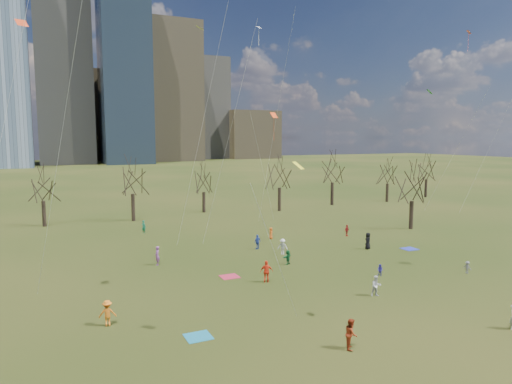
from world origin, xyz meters
name	(u,v)px	position (x,y,z in m)	size (l,w,h in m)	color
ground	(323,300)	(0.00, 0.00, 0.00)	(500.00, 500.00, 0.00)	black
downtown_skyline	(76,82)	(-2.43, 210.64, 39.01)	(212.50, 78.00, 118.00)	slate
bare_tree_row	(183,180)	(-0.09, 37.22, 6.12)	(113.04, 29.80, 9.50)	black
blanket_teal	(198,337)	(-10.59, -2.14, 0.01)	(1.60, 1.50, 0.03)	teal
blanket_navy	(409,249)	(17.65, 9.46, 0.01)	(1.60, 1.50, 0.03)	#2430A9
blanket_crimson	(230,277)	(-4.25, 8.48, 0.01)	(1.60, 1.50, 0.03)	#AF233D
person_2	(351,334)	(-2.97, -7.46, 0.91)	(0.89, 0.69, 1.82)	#9D3216
person_3	(467,267)	(15.77, 0.26, 0.57)	(0.73, 0.42, 1.13)	slate
person_4	(267,272)	(-1.96, 5.68, 0.95)	(1.11, 0.46, 1.89)	#F83C1B
person_5	(288,257)	(2.42, 9.84, 0.70)	(1.30, 0.42, 1.41)	#176835
person_6	(368,241)	(13.43, 11.40, 0.93)	(0.91, 0.59, 1.85)	black
person_7	(157,256)	(-9.19, 14.95, 0.92)	(0.67, 0.44, 1.85)	#9E52A4
person_8	(380,270)	(8.04, 3.00, 0.53)	(0.52, 0.40, 1.06)	#3328AE
person_9	(283,247)	(3.77, 13.40, 0.84)	(1.08, 0.62, 1.68)	white
person_10	(347,230)	(15.38, 17.93, 0.72)	(0.84, 0.35, 1.43)	#A9181D
person_12	(271,233)	(5.98, 20.50, 0.71)	(0.70, 0.45, 1.42)	#DA5A18
person_13	(144,227)	(-7.35, 30.64, 0.83)	(0.60, 0.40, 1.65)	#1A7552
person_14	(376,286)	(4.26, -1.00, 0.82)	(0.79, 0.62, 1.63)	silver
person_15	(108,313)	(-15.44, 2.00, 0.87)	(1.12, 0.64, 1.73)	orange
person_16	(258,242)	(2.33, 16.58, 0.82)	(0.96, 0.40, 1.64)	#263FA5
kites_airborne	(326,129)	(8.00, 11.94, 13.22)	(63.73, 39.63, 27.65)	#CBE924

